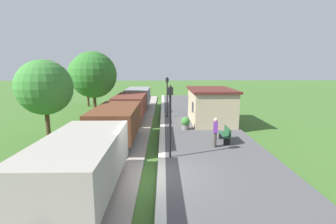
# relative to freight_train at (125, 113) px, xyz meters

# --- Properties ---
(ground_plane) EXTENTS (160.00, 160.00, 0.00)m
(ground_plane) POSITION_rel_freight_train_xyz_m (2.40, -8.15, -1.40)
(ground_plane) COLOR #3D6628
(platform_slab) EXTENTS (6.00, 60.00, 0.25)m
(platform_slab) POSITION_rel_freight_train_xyz_m (5.60, -8.15, -1.27)
(platform_slab) COLOR #4C4C4F
(platform_slab) RESTS_ON ground
(platform_edge_stripe) EXTENTS (0.36, 60.00, 0.01)m
(platform_edge_stripe) POSITION_rel_freight_train_xyz_m (2.80, -8.15, -1.14)
(platform_edge_stripe) COLOR silver
(platform_edge_stripe) RESTS_ON platform_slab
(track_ballast) EXTENTS (3.80, 60.00, 0.12)m
(track_ballast) POSITION_rel_freight_train_xyz_m (0.00, -8.15, -1.34)
(track_ballast) COLOR #9E9389
(track_ballast) RESTS_ON ground
(rail_near) EXTENTS (0.07, 60.00, 0.14)m
(rail_near) POSITION_rel_freight_train_xyz_m (0.72, -8.15, -1.21)
(rail_near) COLOR slate
(rail_near) RESTS_ON track_ballast
(rail_far) EXTENTS (0.07, 60.00, 0.14)m
(rail_far) POSITION_rel_freight_train_xyz_m (-0.72, -8.15, -1.21)
(rail_far) COLOR slate
(rail_far) RESTS_ON track_ballast
(freight_train) EXTENTS (2.50, 26.00, 2.12)m
(freight_train) POSITION_rel_freight_train_xyz_m (0.00, 0.00, 0.00)
(freight_train) COLOR gray
(freight_train) RESTS_ON rail_near
(station_hut) EXTENTS (3.50, 5.80, 2.78)m
(station_hut) POSITION_rel_freight_train_xyz_m (6.80, 2.10, 0.26)
(station_hut) COLOR tan
(station_hut) RESTS_ON platform_slab
(bench_near_hut) EXTENTS (0.42, 1.50, 0.91)m
(bench_near_hut) POSITION_rel_freight_train_xyz_m (6.69, -3.55, -0.68)
(bench_near_hut) COLOR #1E4C2D
(bench_near_hut) RESTS_ON platform_slab
(bench_down_platform) EXTENTS (0.42, 1.50, 0.91)m
(bench_down_platform) POSITION_rel_freight_train_xyz_m (6.69, 7.39, -0.68)
(bench_down_platform) COLOR #1E4C2D
(bench_down_platform) RESTS_ON platform_slab
(person_waiting) EXTENTS (0.29, 0.41, 1.71)m
(person_waiting) POSITION_rel_freight_train_xyz_m (5.85, -4.50, -0.21)
(person_waiting) COLOR #38332D
(person_waiting) RESTS_ON platform_slab
(potted_planter) EXTENTS (0.64, 0.64, 0.92)m
(potted_planter) POSITION_rel_freight_train_xyz_m (4.50, -0.48, -0.67)
(potted_planter) COLOR slate
(potted_planter) RESTS_ON platform_slab
(lamp_post_near) EXTENTS (0.28, 0.28, 3.70)m
(lamp_post_near) POSITION_rel_freight_train_xyz_m (3.22, -6.12, 1.41)
(lamp_post_near) COLOR black
(lamp_post_near) RESTS_ON platform_slab
(lamp_post_far) EXTENTS (0.28, 0.28, 3.70)m
(lamp_post_far) POSITION_rel_freight_train_xyz_m (3.22, 4.09, 1.41)
(lamp_post_far) COLOR black
(lamp_post_far) RESTS_ON platform_slab
(tree_trackside_mid) EXTENTS (3.50, 3.50, 5.26)m
(tree_trackside_mid) POSITION_rel_freight_train_xyz_m (-4.67, -2.27, 2.10)
(tree_trackside_mid) COLOR #4C3823
(tree_trackside_mid) RESTS_ON ground
(tree_trackside_far) EXTENTS (4.25, 4.25, 6.21)m
(tree_trackside_far) POSITION_rel_freight_train_xyz_m (-3.55, 4.90, 2.68)
(tree_trackside_far) COLOR #4C3823
(tree_trackside_far) RESTS_ON ground
(tree_field_left) EXTENTS (4.50, 4.50, 6.14)m
(tree_field_left) POSITION_rel_freight_train_xyz_m (-6.40, 12.21, 2.49)
(tree_field_left) COLOR #4C3823
(tree_field_left) RESTS_ON ground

